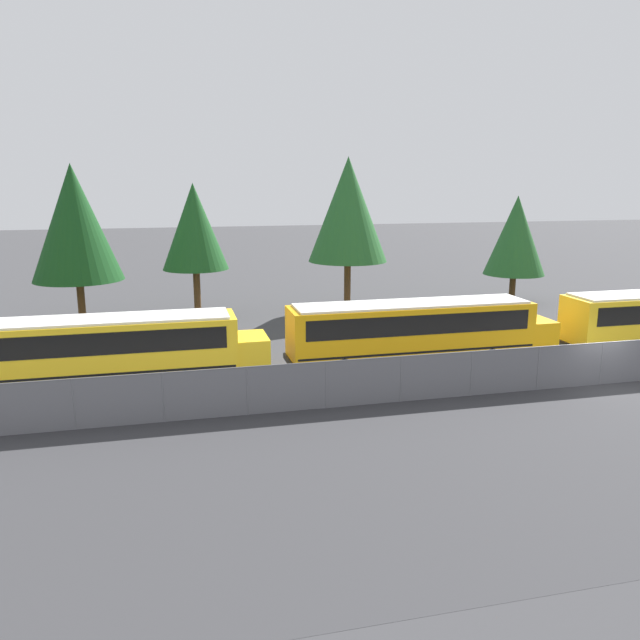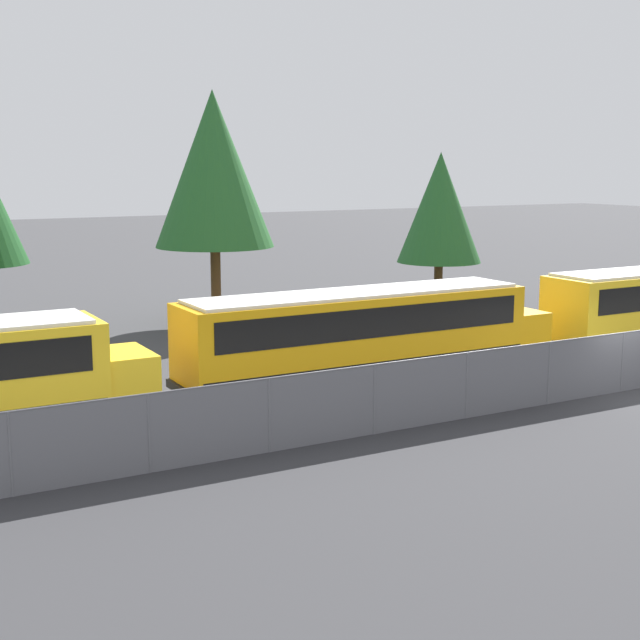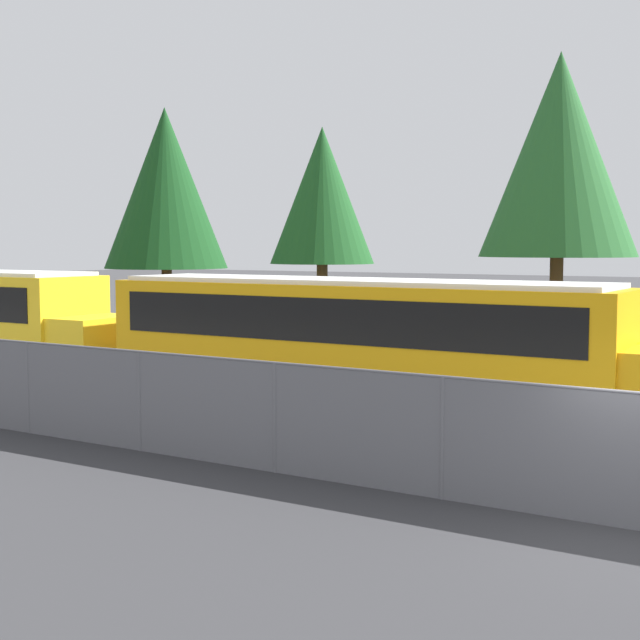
{
  "view_description": "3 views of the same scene",
  "coord_description": "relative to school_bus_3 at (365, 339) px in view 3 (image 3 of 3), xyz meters",
  "views": [
    {
      "loc": [
        -17.81,
        -22.19,
        8.63
      ],
      "look_at": [
        -11.28,
        4.87,
        2.4
      ],
      "focal_mm": 35.0,
      "sensor_mm": 36.0,
      "label": 1
    },
    {
      "loc": [
        -21.41,
        -19.02,
        7.03
      ],
      "look_at": [
        -8.57,
        3.94,
        2.41
      ],
      "focal_mm": 50.0,
      "sensor_mm": 36.0,
      "label": 2
    },
    {
      "loc": [
        2.27,
        -12.25,
        3.84
      ],
      "look_at": [
        -8.26,
        4.98,
        2.15
      ],
      "focal_mm": 50.0,
      "sensor_mm": 36.0,
      "label": 3
    }
  ],
  "objects": [
    {
      "name": "school_bus_3",
      "position": [
        0.0,
        0.0,
        0.0
      ],
      "size": [
        13.03,
        2.46,
        3.13
      ],
      "color": "orange",
      "rests_on": "ground_plane"
    },
    {
      "name": "tree_0",
      "position": [
        0.28,
        12.77,
        4.93
      ],
      "size": [
        5.15,
        5.15,
        10.16
      ],
      "color": "#51381E",
      "rests_on": "ground_plane"
    },
    {
      "name": "tree_2",
      "position": [
        -16.37,
        12.39,
        4.38
      ],
      "size": [
        5.2,
        5.2,
        9.64
      ],
      "color": "#51381E",
      "rests_on": "ground_plane"
    },
    {
      "name": "tree_3",
      "position": [
        -9.49,
        13.84,
        3.93
      ],
      "size": [
        4.16,
        4.16,
        8.52
      ],
      "color": "#51381E",
      "rests_on": "ground_plane"
    }
  ]
}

